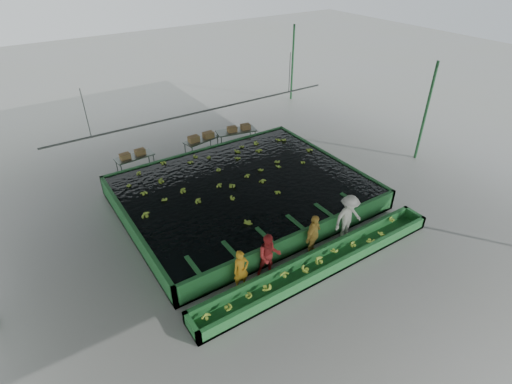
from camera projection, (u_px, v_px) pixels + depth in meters
ground at (263, 218)px, 16.52m from camera, size 80.00×80.00×0.00m
shed_roof at (264, 102)px, 13.81m from camera, size 20.00×22.00×0.04m
shed_posts at (263, 165)px, 15.16m from camera, size 20.00×22.00×5.00m
flotation_tank at (243, 192)px, 17.33m from camera, size 10.00×8.00×0.90m
tank_water at (243, 184)px, 17.11m from camera, size 9.70×7.70×0.00m
sorting_trough at (321, 263)px, 13.86m from camera, size 10.00×1.00×0.50m
cableway_rail at (202, 112)px, 18.40m from camera, size 0.08×0.08×14.00m
rail_hanger_left at (86, 113)px, 15.55m from camera, size 0.04×0.04×2.00m
rail_hanger_right at (290, 73)px, 20.17m from camera, size 0.04×0.04×2.00m
worker_a at (241, 270)px, 12.87m from camera, size 0.57×0.40×1.50m
worker_b at (269, 256)px, 13.34m from camera, size 1.00×0.91×1.66m
worker_c at (313, 235)px, 14.23m from camera, size 1.07×0.76×1.68m
worker_d at (348, 217)px, 14.96m from camera, size 1.24×0.75×1.89m
packing_table_left at (136, 164)px, 19.54m from camera, size 1.89×0.87×0.84m
packing_table_mid at (202, 146)px, 21.14m from camera, size 1.95×1.07×0.84m
packing_table_right at (236, 139)px, 21.81m from camera, size 2.26×1.26×0.97m
box_stack_left at (133, 156)px, 19.29m from camera, size 1.25×0.42×0.27m
box_stack_mid at (201, 140)px, 20.88m from camera, size 1.41×0.43×0.30m
box_stack_right at (239, 130)px, 21.56m from camera, size 1.31×0.54×0.27m
floating_bananas at (234, 176)px, 17.67m from camera, size 8.63×5.88×0.12m
trough_bananas at (321, 260)px, 13.77m from camera, size 8.85×0.59×0.12m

